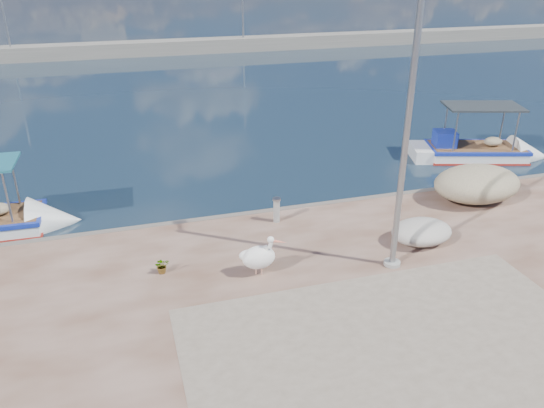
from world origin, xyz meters
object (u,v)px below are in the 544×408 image
at_px(boat_right, 474,153).
at_px(pelican, 259,257).
at_px(lamp_post, 404,147).
at_px(bollard_near, 277,209).

height_order(boat_right, pelican, boat_right).
xyz_separation_m(lamp_post, bollard_near, (-2.22, 3.30, -2.87)).
xyz_separation_m(boat_right, bollard_near, (-10.34, -4.36, 0.72)).
relative_size(boat_right, pelican, 5.05).
bearing_deg(lamp_post, bollard_near, 123.90).
xyz_separation_m(pelican, lamp_post, (3.53, -0.52, 2.76)).
relative_size(boat_right, lamp_post, 0.85).
xyz_separation_m(pelican, bollard_near, (1.31, 2.78, -0.10)).
bearing_deg(bollard_near, pelican, -115.27).
relative_size(pelican, lamp_post, 0.17).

